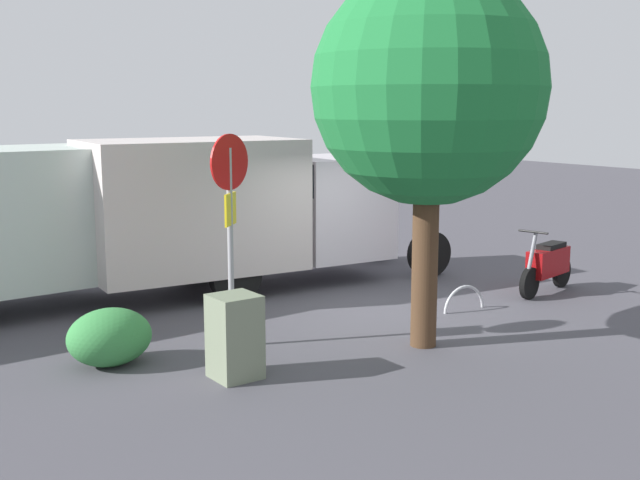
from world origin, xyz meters
name	(u,v)px	position (x,y,z in m)	size (l,w,h in m)	color
ground_plane	(375,314)	(0.00, 0.00, 0.00)	(60.00, 60.00, 0.00)	#47454D
box_truck_near	(243,205)	(0.83, -2.88, 1.55)	(6.98, 2.63, 2.75)	black
motorcycle	(548,264)	(-3.50, 0.54, 0.52)	(1.78, 0.70, 1.20)	black
stop_sign	(230,207)	(2.70, 0.22, 1.97)	(0.71, 0.33, 2.96)	#9E9EA3
street_tree	(429,89)	(0.46, 1.69, 3.55)	(3.16, 3.16, 5.15)	#47301E
utility_cabinet	(235,337)	(3.28, 1.38, 0.53)	(0.55, 0.54, 1.05)	slate
bike_rack_hoop	(464,310)	(-1.37, 0.62, 0.00)	(0.85, 0.85, 0.05)	#B7B7BC
shrub_near_sign	(110,337)	(4.40, 0.05, 0.38)	(1.10, 0.90, 0.75)	#368341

